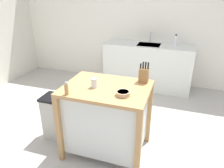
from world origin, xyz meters
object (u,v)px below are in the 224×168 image
Objects in this scene: bowl_stoneware_deep at (123,93)px; sink_faucet at (151,37)px; trash_bin at (57,117)px; kitchen_island at (107,116)px; pepper_grinder at (66,89)px; bottle_spray_cleaner at (176,40)px; knife_block at (144,75)px; drinking_cup at (94,83)px.

sink_faucet is (-0.10, 2.41, 0.10)m from bowl_stoneware_deep.
sink_faucet is at bearing 68.70° from trash_bin.
kitchen_island is 0.65m from pepper_grinder.
bowl_stoneware_deep is at bearing -99.50° from bottle_spray_cleaner.
sink_faucet is (0.47, 2.58, 0.06)m from pepper_grinder.
knife_block reaches higher than drinking_cup.
drinking_cup reaches higher than bowl_stoneware_deep.
kitchen_island is 0.76m from trash_bin.
knife_block reaches higher than sink_faucet.
bowl_stoneware_deep is 2.36m from bottle_spray_cleaner.
bowl_stoneware_deep is 0.38m from drinking_cup.
sink_faucet is 1.00× the size of bottle_spray_cleaner.
trash_bin is at bearing 171.41° from drinking_cup.
pepper_grinder is at bearing -136.26° from kitchen_island.
kitchen_island is 1.57× the size of trash_bin.
pepper_grinder is at bearing -100.23° from sink_faucet.
sink_faucet is (0.13, 2.26, 0.52)m from kitchen_island.
trash_bin is at bearing 169.27° from bowl_stoneware_deep.
pepper_grinder is 2.67m from bottle_spray_cleaner.
bowl_stoneware_deep is at bearing -32.10° from kitchen_island.
sink_faucet is 0.50m from bottle_spray_cleaner.
drinking_cup reaches higher than kitchen_island.
bottle_spray_cleaner is at bearing 57.52° from trash_bin.
bowl_stoneware_deep reaches higher than trash_bin.
bowl_stoneware_deep reaches higher than kitchen_island.
kitchen_island is 0.51m from bowl_stoneware_deep.
sink_faucet and bottle_spray_cleaner have the same top height.
knife_block reaches higher than trash_bin.
knife_block is 2.01m from sink_faucet.
bowl_stoneware_deep is 0.68× the size of sink_faucet.
bowl_stoneware_deep is at bearing -10.73° from trash_bin.
drinking_cup is (-0.37, 0.09, 0.03)m from bowl_stoneware_deep.
bottle_spray_cleaner is (1.36, 2.14, 0.70)m from trash_bin.
trash_bin is 2.86× the size of bottle_spray_cleaner.
bottle_spray_cleaner is (0.25, 1.90, 0.03)m from knife_block.
trash_bin is (-0.40, 0.35, -0.65)m from pepper_grinder.
bowl_stoneware_deep is 0.60m from pepper_grinder.
sink_faucet is at bearing 86.60° from kitchen_island.
pepper_grinder reaches higher than bowl_stoneware_deep.
drinking_cup is 0.74× the size of pepper_grinder.
kitchen_island is 4.49× the size of sink_faucet.
sink_faucet is at bearing 169.49° from bottle_spray_cleaner.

